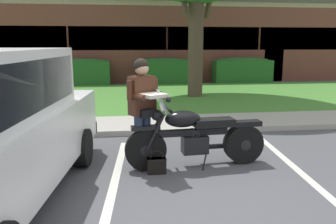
% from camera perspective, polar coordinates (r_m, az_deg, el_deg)
% --- Properties ---
extents(ground_plane, '(140.00, 140.00, 0.00)m').
position_cam_1_polar(ground_plane, '(4.73, 5.16, -12.79)').
color(ground_plane, '#4C4C51').
extents(curb_strip, '(60.00, 0.20, 0.12)m').
position_cam_1_polar(curb_strip, '(7.49, 0.19, -3.13)').
color(curb_strip, '#ADA89E').
rests_on(curb_strip, ground).
extents(concrete_walk, '(60.00, 1.50, 0.08)m').
position_cam_1_polar(concrete_walk, '(8.31, -0.60, -1.81)').
color(concrete_walk, '#ADA89E').
rests_on(concrete_walk, ground).
extents(grass_lawn, '(60.00, 7.03, 0.06)m').
position_cam_1_polar(grass_lawn, '(12.49, -2.98, 2.57)').
color(grass_lawn, '#478433').
rests_on(grass_lawn, ground).
extents(stall_stripe_0, '(0.46, 4.40, 0.01)m').
position_cam_1_polar(stall_stripe_0, '(4.82, -9.05, -12.41)').
color(stall_stripe_0, silver).
rests_on(stall_stripe_0, ground).
extents(stall_stripe_1, '(0.46, 4.40, 0.01)m').
position_cam_1_polar(stall_stripe_1, '(5.48, 21.99, -10.12)').
color(stall_stripe_1, silver).
rests_on(stall_stripe_1, ground).
extents(motorcycle, '(2.24, 0.82, 1.26)m').
position_cam_1_polar(motorcycle, '(5.49, 5.43, -3.95)').
color(motorcycle, black).
rests_on(motorcycle, ground).
extents(rider_person, '(0.59, 0.67, 1.70)m').
position_cam_1_polar(rider_person, '(5.24, -4.14, 1.14)').
color(rider_person, black).
rests_on(rider_person, ground).
extents(handbag, '(0.28, 0.13, 0.36)m').
position_cam_1_polar(handbag, '(5.25, -1.87, -8.58)').
color(handbag, black).
rests_on(handbag, ground).
extents(hedge_left, '(2.64, 0.90, 1.24)m').
position_cam_1_polar(hedge_left, '(16.27, -14.20, 6.49)').
color(hedge_left, '#235623').
rests_on(hedge_left, ground).
extents(hedge_center_left, '(2.43, 0.90, 1.24)m').
position_cam_1_polar(hedge_center_left, '(16.27, -0.70, 6.83)').
color(hedge_center_left, '#235623').
rests_on(hedge_center_left, ground).
extents(hedge_center_right, '(2.78, 0.90, 1.24)m').
position_cam_1_polar(hedge_center_right, '(17.15, 12.10, 6.81)').
color(hedge_center_right, '#235623').
rests_on(hedge_center_right, ground).
extents(brick_building, '(27.43, 11.23, 4.07)m').
position_cam_1_polar(brick_building, '(22.43, -2.02, 11.61)').
color(brick_building, brown).
rests_on(brick_building, ground).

